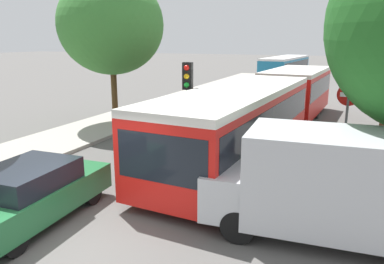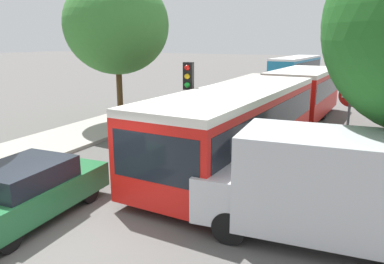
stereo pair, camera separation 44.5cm
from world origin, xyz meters
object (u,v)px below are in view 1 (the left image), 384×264
Objects in this scene: city_bus_rear at (285,67)px; no_entry_sign at (347,114)px; tree_left_mid at (111,25)px; queued_car_tan at (215,106)px; queued_car_red at (244,92)px; white_van at (336,183)px; articulated_bus at (269,104)px; queued_car_green at (31,193)px; queued_car_black at (167,132)px; traffic_light at (188,90)px.

no_entry_sign is at bearing -162.19° from city_bus_rear.
city_bus_rear is 25.44m from tree_left_mid.
queued_car_red is at bearing -1.39° from queued_car_tan.
no_entry_sign is (6.41, -27.44, 0.48)m from city_bus_rear.
no_entry_sign is at bearing -134.11° from queued_car_tan.
queued_car_red is at bearing -72.49° from white_van.
queued_car_red is 0.78× the size of white_van.
articulated_bus is 10.22m from queued_car_green.
queued_car_green is (-0.07, -34.00, -0.69)m from city_bus_rear.
queued_car_tan is at bearing -62.19° from white_van.
articulated_bus is 4.38× the size of queued_car_black.
articulated_bus is 4.37× the size of queued_car_red.
queued_car_black is at bearing -89.30° from no_entry_sign.
queued_car_green is 0.79× the size of white_van.
traffic_light reaches higher than queued_car_red.
queued_car_green is at bearing -15.70° from articulated_bus.
city_bus_rear is 28.55m from traffic_light.
white_van is (6.34, -10.31, 0.46)m from queued_car_tan.
articulated_bus is at bearing -134.66° from no_entry_sign.
queued_car_black is 0.78× the size of white_van.
no_entry_sign reaches higher than queued_car_black.
queued_car_red is (-0.12, 6.27, -0.09)m from queued_car_tan.
queued_car_black is at bearing -135.68° from traffic_light.
no_entry_sign is (6.52, -11.95, 1.18)m from queued_car_red.
articulated_bus reaches higher than queued_car_tan.
queued_car_green is 5.99m from traffic_light.
queued_car_black is 5.76m from queued_car_tan.
tree_left_mid is at bearing -131.89° from traffic_light.
city_bus_rear is at bearing 174.52° from traffic_light.
queued_car_red is at bearing -1.30° from queued_car_black.
white_van reaches higher than queued_car_black.
queued_car_tan is 6.27m from queued_car_red.
traffic_light is 5.12m from no_entry_sign.
city_bus_rear is at bearing -82.57° from white_van.
no_entry_sign reaches higher than queued_car_green.
city_bus_rear is 32.70m from white_van.
traffic_light is at bearing -33.52° from tree_left_mid.
queued_car_black is at bearing 178.81° from queued_car_tan.
no_entry_sign is at bearing 49.25° from articulated_bus.
no_entry_sign is at bearing -13.71° from tree_left_mid.
tree_left_mid is (-3.89, -9.41, 4.09)m from queued_car_red.
queued_car_green is at bearing 12.89° from white_van.
no_entry_sign is (6.40, -5.68, 1.10)m from queued_car_tan.
queued_car_black is (0.15, -27.52, -0.70)m from city_bus_rear.
city_bus_rear is at bearing -2.63° from queued_car_green.
no_entry_sign is (4.98, 1.06, -0.62)m from traffic_light.
queued_car_green is 18.51m from queued_car_red.
articulated_bus is 3.89× the size of queued_car_tan.
tree_left_mid is (-4.14, 2.62, 4.09)m from queued_car_black.
city_bus_rear is 34.01m from queued_car_green.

